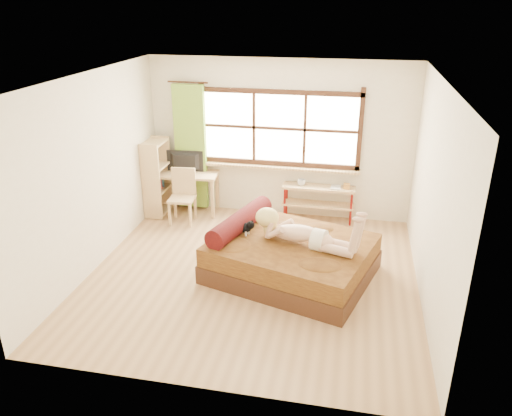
% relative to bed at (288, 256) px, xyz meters
% --- Properties ---
extents(floor, '(4.50, 4.50, 0.00)m').
position_rel_bed_xyz_m(floor, '(-0.48, -0.13, -0.28)').
color(floor, '#9E754C').
rests_on(floor, ground).
extents(ceiling, '(4.50, 4.50, 0.00)m').
position_rel_bed_xyz_m(ceiling, '(-0.48, -0.13, 2.42)').
color(ceiling, white).
rests_on(ceiling, wall_back).
extents(wall_back, '(4.50, 0.00, 4.50)m').
position_rel_bed_xyz_m(wall_back, '(-0.48, 2.12, 1.07)').
color(wall_back, silver).
rests_on(wall_back, floor).
extents(wall_front, '(4.50, 0.00, 4.50)m').
position_rel_bed_xyz_m(wall_front, '(-0.48, -2.38, 1.07)').
color(wall_front, silver).
rests_on(wall_front, floor).
extents(wall_left, '(0.00, 4.50, 4.50)m').
position_rel_bed_xyz_m(wall_left, '(-2.73, -0.13, 1.07)').
color(wall_left, silver).
rests_on(wall_left, floor).
extents(wall_right, '(0.00, 4.50, 4.50)m').
position_rel_bed_xyz_m(wall_right, '(1.77, -0.13, 1.07)').
color(wall_right, silver).
rests_on(wall_right, floor).
extents(window, '(2.80, 0.16, 1.46)m').
position_rel_bed_xyz_m(window, '(-0.48, 2.09, 1.23)').
color(window, '#FFEDBF').
rests_on(window, wall_back).
extents(curtain, '(0.55, 0.10, 2.20)m').
position_rel_bed_xyz_m(curtain, '(-2.03, 2.00, 0.87)').
color(curtain, '#5E9428').
rests_on(curtain, wall_back).
extents(bed, '(2.48, 2.20, 0.79)m').
position_rel_bed_xyz_m(bed, '(0.00, 0.00, 0.00)').
color(bed, black).
rests_on(bed, floor).
extents(woman, '(1.52, 0.82, 0.63)m').
position_rel_bed_xyz_m(woman, '(0.20, -0.07, 0.55)').
color(woman, tan).
rests_on(woman, bed).
extents(kitten, '(0.34, 0.21, 0.25)m').
position_rel_bed_xyz_m(kitten, '(-0.67, 0.08, 0.36)').
color(kitten, black).
rests_on(kitten, bed).
extents(desk, '(1.22, 0.64, 0.74)m').
position_rel_bed_xyz_m(desk, '(-2.12, 1.82, 0.36)').
color(desk, tan).
rests_on(desk, floor).
extents(monitor, '(0.66, 0.14, 0.38)m').
position_rel_bed_xyz_m(monitor, '(-2.12, 1.87, 0.65)').
color(monitor, black).
rests_on(monitor, desk).
extents(chair, '(0.45, 0.45, 0.93)m').
position_rel_bed_xyz_m(chair, '(-2.03, 1.45, 0.23)').
color(chair, tan).
rests_on(chair, floor).
extents(pipe_shelf, '(1.24, 0.32, 0.70)m').
position_rel_bed_xyz_m(pipe_shelf, '(0.26, 1.94, 0.17)').
color(pipe_shelf, tan).
rests_on(pipe_shelf, floor).
extents(cup, '(0.14, 0.14, 0.11)m').
position_rel_bed_xyz_m(cup, '(-0.05, 1.94, 0.39)').
color(cup, gray).
rests_on(cup, pipe_shelf).
extents(book, '(0.17, 0.23, 0.02)m').
position_rel_bed_xyz_m(book, '(0.45, 1.94, 0.34)').
color(book, gray).
rests_on(book, pipe_shelf).
extents(bookshelf, '(0.34, 0.59, 1.34)m').
position_rel_bed_xyz_m(bookshelf, '(-2.56, 1.65, 0.40)').
color(bookshelf, tan).
rests_on(bookshelf, floor).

